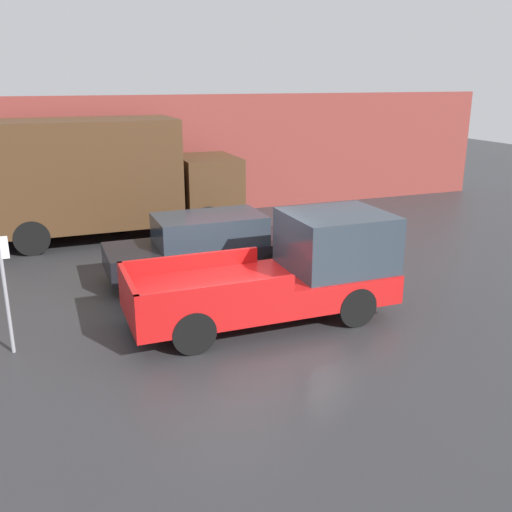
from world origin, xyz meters
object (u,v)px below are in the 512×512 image
at_px(parking_sign, 5,286).
at_px(newspaper_box, 11,215).
at_px(pickup_truck, 289,271).
at_px(car, 206,246).
at_px(delivery_truck, 93,177).

xyz_separation_m(parking_sign, newspaper_box, (-0.20, 9.38, -0.76)).
distance_m(pickup_truck, parking_sign, 5.37).
relative_size(car, newspaper_box, 4.52).
xyz_separation_m(pickup_truck, newspaper_box, (-5.56, 9.66, -0.47)).
bearing_deg(car, newspaper_box, 125.08).
xyz_separation_m(pickup_truck, car, (-0.90, 3.02, -0.19)).
distance_m(pickup_truck, delivery_truck, 8.33).
distance_m(car, parking_sign, 5.26).
bearing_deg(car, delivery_truck, 114.93).
relative_size(parking_sign, newspaper_box, 2.16).
bearing_deg(pickup_truck, car, 106.50).
bearing_deg(parking_sign, newspaper_box, 91.24).
xyz_separation_m(car, delivery_truck, (-2.17, 4.67, 1.12)).
relative_size(car, delivery_truck, 0.58).
relative_size(pickup_truck, delivery_truck, 0.66).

